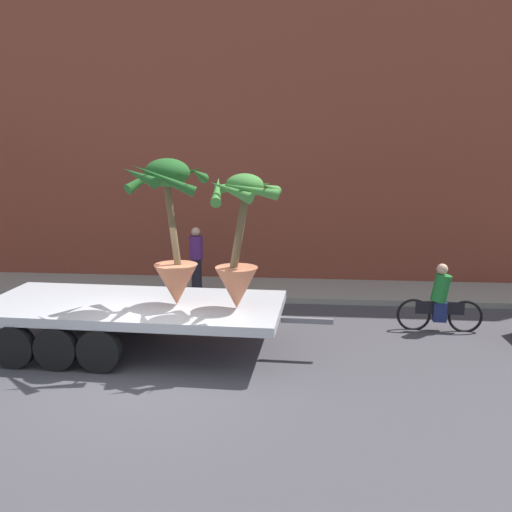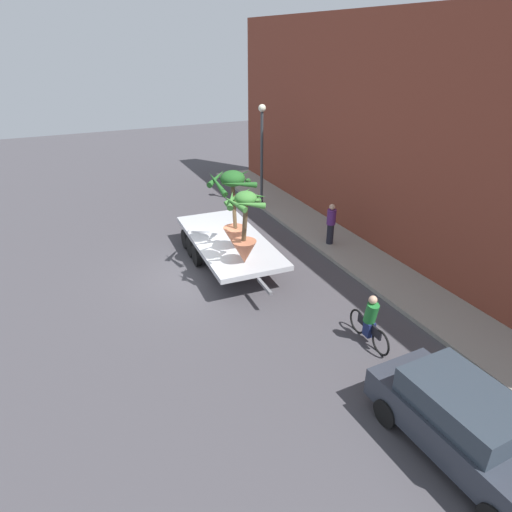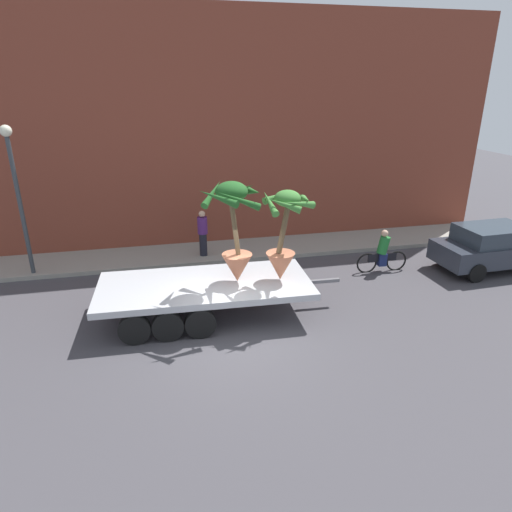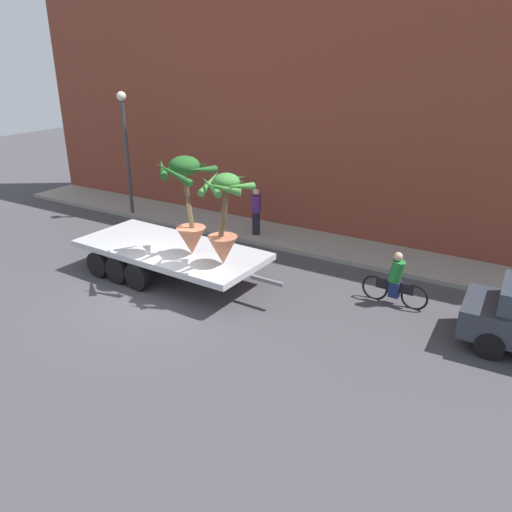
{
  "view_description": "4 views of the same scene",
  "coord_description": "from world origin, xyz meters",
  "px_view_note": "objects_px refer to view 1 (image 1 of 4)",
  "views": [
    {
      "loc": [
        2.85,
        -9.21,
        4.05
      ],
      "look_at": [
        1.84,
        1.56,
        1.92
      ],
      "focal_mm": 40.02,
      "sensor_mm": 36.0,
      "label": 1
    },
    {
      "loc": [
        13.85,
        -4.04,
        7.81
      ],
      "look_at": [
        1.63,
        1.52,
        1.21
      ],
      "focal_mm": 31.34,
      "sensor_mm": 36.0,
      "label": 2
    },
    {
      "loc": [
        -1.67,
        -9.85,
        6.14
      ],
      "look_at": [
        1.05,
        2.17,
        1.34
      ],
      "focal_mm": 31.21,
      "sensor_mm": 36.0,
      "label": 3
    },
    {
      "loc": [
        8.9,
        -9.33,
        6.43
      ],
      "look_at": [
        2.31,
        1.57,
        1.23
      ],
      "focal_mm": 35.44,
      "sensor_mm": 36.0,
      "label": 4
    }
  ],
  "objects_px": {
    "potted_palm_rear": "(172,228)",
    "pedestrian_near_gate": "(196,257)",
    "flatbed_trailer": "(122,312)",
    "potted_palm_middle": "(240,242)",
    "cyclist": "(440,301)"
  },
  "relations": [
    {
      "from": "potted_palm_rear",
      "to": "pedestrian_near_gate",
      "type": "relative_size",
      "value": 1.64
    },
    {
      "from": "potted_palm_rear",
      "to": "potted_palm_middle",
      "type": "relative_size",
      "value": 1.1
    },
    {
      "from": "cyclist",
      "to": "pedestrian_near_gate",
      "type": "relative_size",
      "value": 1.08
    },
    {
      "from": "flatbed_trailer",
      "to": "pedestrian_near_gate",
      "type": "bearing_deg",
      "value": 81.29
    },
    {
      "from": "potted_palm_rear",
      "to": "cyclist",
      "type": "bearing_deg",
      "value": 18.67
    },
    {
      "from": "flatbed_trailer",
      "to": "potted_palm_middle",
      "type": "height_order",
      "value": "potted_palm_middle"
    },
    {
      "from": "pedestrian_near_gate",
      "to": "flatbed_trailer",
      "type": "bearing_deg",
      "value": -98.71
    },
    {
      "from": "potted_palm_middle",
      "to": "cyclist",
      "type": "distance_m",
      "value": 4.89
    },
    {
      "from": "flatbed_trailer",
      "to": "cyclist",
      "type": "height_order",
      "value": "cyclist"
    },
    {
      "from": "potted_palm_rear",
      "to": "potted_palm_middle",
      "type": "height_order",
      "value": "potted_palm_rear"
    },
    {
      "from": "potted_palm_middle",
      "to": "cyclist",
      "type": "bearing_deg",
      "value": 25.74
    },
    {
      "from": "flatbed_trailer",
      "to": "potted_palm_rear",
      "type": "relative_size",
      "value": 2.46
    },
    {
      "from": "potted_palm_rear",
      "to": "cyclist",
      "type": "relative_size",
      "value": 1.53
    },
    {
      "from": "flatbed_trailer",
      "to": "cyclist",
      "type": "distance_m",
      "value": 6.79
    },
    {
      "from": "potted_palm_middle",
      "to": "pedestrian_near_gate",
      "type": "distance_m",
      "value": 5.01
    }
  ]
}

